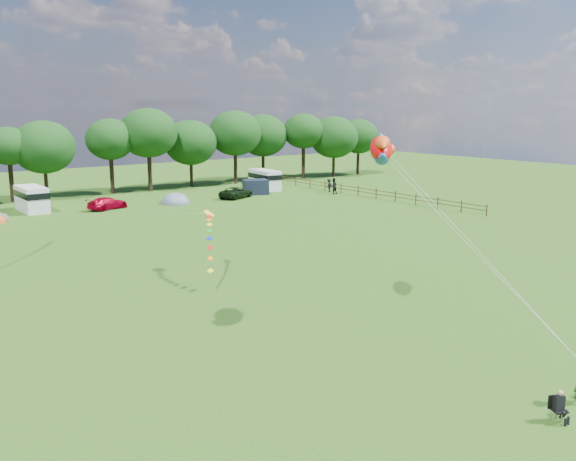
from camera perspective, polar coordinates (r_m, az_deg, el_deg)
ground_plane at (r=30.02m, az=9.48°, el=-9.88°), size 180.00×180.00×0.00m
tree_line at (r=78.49m, az=-18.27°, el=7.43°), size 102.98×10.98×10.27m
fence at (r=75.71m, az=7.03°, el=3.48°), size 0.12×33.12×1.20m
car_c at (r=68.97m, az=-15.75°, el=2.35°), size 4.60×2.99×1.28m
car_d at (r=74.66m, az=-4.62°, el=3.38°), size 5.22×3.86×1.30m
campervan_c at (r=69.99m, az=-21.83°, el=2.70°), size 2.29×5.23×2.55m
campervan_d at (r=81.89m, az=-2.07°, el=4.59°), size 2.70×5.29×2.49m
tent_greyblue at (r=71.40m, az=-9.97°, el=2.39°), size 3.19×3.49×2.37m
awning_navy at (r=77.74m, az=-2.91°, el=3.89°), size 3.51×3.22×1.78m
camp_chair at (r=24.47m, az=22.91°, el=-13.92°), size 0.61×0.63×1.16m
fish_kite at (r=32.14m, az=8.30°, el=7.16°), size 2.85×3.05×1.77m
streamer_kite_c at (r=40.12m, az=-7.00°, el=-0.03°), size 3.26×5.01×2.83m
walker_a at (r=77.81m, az=4.07°, el=3.95°), size 0.97×0.61×1.96m
walker_b at (r=79.61m, az=3.66°, el=4.02°), size 1.18×0.79×1.67m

